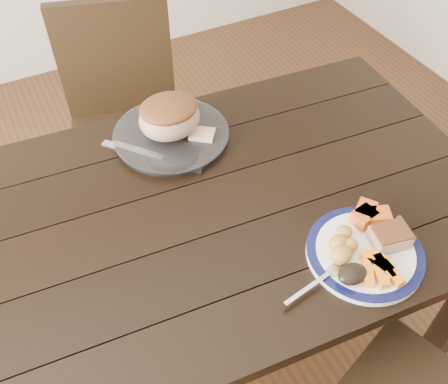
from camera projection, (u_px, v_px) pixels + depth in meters
name	position (u px, v px, depth m)	size (l,w,h in m)	color
ground	(202.00, 342.00, 1.84)	(4.00, 4.00, 0.00)	#472B16
dining_table	(195.00, 233.00, 1.36)	(1.67, 1.02, 0.75)	black
chair_far	(124.00, 115.00, 1.91)	(0.52, 0.53, 0.93)	black
dinner_plate	(365.00, 253.00, 1.19)	(0.28, 0.28, 0.02)	white
plate_rim	(365.00, 251.00, 1.18)	(0.28, 0.28, 0.02)	#0A0D36
serving_platter	(171.00, 136.00, 1.47)	(0.33, 0.33, 0.02)	white
pork_slice	(390.00, 237.00, 1.18)	(0.09, 0.07, 0.04)	tan
roasted_potatoes	(342.00, 245.00, 1.16)	(0.09, 0.09, 0.04)	gold
carrot_batons	(380.00, 268.00, 1.13)	(0.09, 0.11, 0.02)	orange
pumpkin_wedges	(369.00, 215.00, 1.22)	(0.10, 0.09, 0.04)	#ED571A
dark_mushroom	(353.00, 274.00, 1.11)	(0.07, 0.05, 0.03)	black
fork	(319.00, 280.00, 1.12)	(0.18, 0.05, 0.00)	silver
roast_joint	(170.00, 118.00, 1.42)	(0.18, 0.15, 0.12)	#A77C66
cut_slice	(202.00, 135.00, 1.45)	(0.07, 0.06, 0.02)	tan
carving_knife	(170.00, 161.00, 1.40)	(0.22, 0.26, 0.01)	silver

